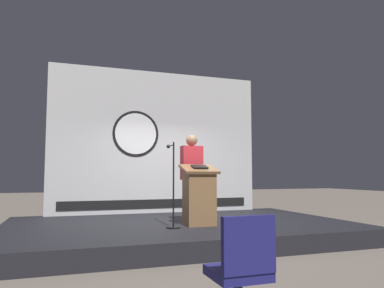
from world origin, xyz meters
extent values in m
plane|color=#6B6056|center=(0.00, 0.00, 0.00)|extent=(40.00, 40.00, 0.00)
cube|color=black|center=(0.00, 0.00, 0.15)|extent=(6.40, 4.00, 0.30)
cube|color=silver|center=(0.00, 1.85, 2.01)|extent=(5.07, 0.10, 3.42)
cylinder|color=black|center=(-0.55, 1.80, 2.18)|extent=(1.10, 0.02, 1.10)
cylinder|color=white|center=(-0.55, 1.79, 2.18)|extent=(0.98, 0.02, 0.98)
cube|color=black|center=(0.00, 1.79, 0.52)|extent=(4.56, 0.02, 0.20)
cube|color=olive|center=(0.19, -0.56, 0.79)|extent=(0.52, 0.40, 0.98)
cube|color=olive|center=(0.19, -0.56, 1.31)|extent=(0.64, 0.49, 0.19)
cube|color=black|center=(0.19, -0.58, 1.35)|extent=(0.28, 0.20, 0.08)
cylinder|color=black|center=(0.21, -0.08, 0.70)|extent=(0.26, 0.26, 0.81)
cube|color=red|center=(0.21, -0.08, 1.44)|extent=(0.40, 0.24, 0.65)
sphere|color=#997051|center=(0.21, -0.08, 1.87)|extent=(0.22, 0.22, 0.22)
cylinder|color=black|center=(-0.33, -0.71, 0.31)|extent=(0.24, 0.24, 0.02)
cylinder|color=black|center=(-0.33, -0.71, 1.04)|extent=(0.03, 0.03, 1.47)
cylinder|color=black|center=(-0.33, -0.53, 1.72)|extent=(0.02, 0.35, 0.02)
sphere|color=#262626|center=(-0.33, -0.35, 1.72)|extent=(0.07, 0.07, 0.07)
cube|color=navy|center=(-0.74, -4.00, 0.41)|extent=(0.44, 0.44, 0.08)
cube|color=navy|center=(-0.74, -4.20, 0.67)|extent=(0.44, 0.06, 0.44)
camera|label=1|loc=(-2.07, -6.74, 1.21)|focal=33.96mm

